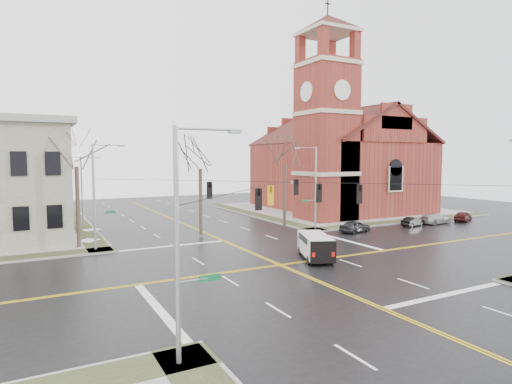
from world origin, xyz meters
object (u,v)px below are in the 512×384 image
signal_pole_nw (96,193)px  parked_car_d (463,216)px  signal_pole_sw (182,239)px  tree_nw_far (76,161)px  streetlight_north_b (69,180)px  parked_car_a (355,226)px  cargo_van (315,244)px  parked_car_c (435,218)px  tree_ne (285,160)px  signal_pole_ne (314,185)px  church (336,155)px  parked_car_b (413,222)px  streetlight_north_a (83,187)px  tree_nw_near (200,164)px

signal_pole_nw → parked_car_d: size_ratio=2.38×
signal_pole_sw → tree_nw_far: tree_nw_far is taller
streetlight_north_b → parked_car_a: size_ratio=2.08×
cargo_van → streetlight_north_b: bearing=129.0°
signal_pole_nw → parked_car_c: signal_pole_nw is taller
cargo_van → tree_nw_far: (-16.11, 12.87, 6.54)m
cargo_van → parked_car_d: cargo_van is taller
streetlight_north_b → cargo_van: bearing=-73.4°
streetlight_north_b → tree_ne: tree_ne is taller
signal_pole_nw → streetlight_north_b: size_ratio=1.12×
signal_pole_ne → signal_pole_nw: bearing=180.0°
tree_nw_far → streetlight_north_b: bearing=86.7°
church → cargo_van: bearing=-131.2°
cargo_van → church: bearing=71.3°
signal_pole_ne → parked_car_a: size_ratio=2.34×
parked_car_b → tree_nw_far: tree_nw_far is taller
cargo_van → tree_ne: bearing=90.0°
parked_car_c → church: bearing=5.2°
streetlight_north_b → parked_car_c: streetlight_north_b is taller
parked_car_d → parked_car_a: bearing=65.8°
parked_car_b → parked_car_c: size_ratio=0.74×
signal_pole_ne → tree_nw_far: size_ratio=0.85×
signal_pole_nw → tree_ne: tree_ne is taller
tree_ne → parked_car_d: bearing=-14.9°
signal_pole_nw → parked_car_b: size_ratio=2.75×
parked_car_b → tree_ne: tree_ne is taller
parked_car_d → signal_pole_sw: bearing=90.4°
streetlight_north_b → tree_nw_far: 34.84m
parked_car_d → signal_pole_ne: bearing=56.6°
signal_pole_sw → cargo_van: bearing=39.0°
streetlight_north_b → tree_ne: 39.34m
signal_pole_nw → tree_ne: bearing=7.4°
church → streetlight_north_a: (-35.42, 3.22, -3.97)m
streetlight_north_b → parked_car_a: (24.96, -39.83, -3.81)m
signal_pole_nw → streetlight_north_a: (0.67, 16.50, -0.48)m
signal_pole_ne → tree_nw_near: bearing=169.6°
streetlight_north_a → parked_car_b: 39.26m
streetlight_north_b → parked_car_d: streetlight_north_b is taller
cargo_van → signal_pole_nw: bearing=165.8°
tree_ne → parked_car_a: bearing=-49.2°
parked_car_c → parked_car_d: bearing=-94.2°
signal_pole_ne → cargo_van: bearing=-125.5°
church → streetlight_north_b: 42.53m
signal_pole_sw → parked_car_a: bearing=37.5°
church → parked_car_d: 19.71m
signal_pole_sw → streetlight_north_b: 59.51m
signal_pole_ne → parked_car_b: signal_pole_ne is taller
parked_car_a → parked_car_b: size_ratio=1.17×
tree_ne → streetlight_north_b: bearing=120.3°
cargo_van → parked_car_c: cargo_van is taller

